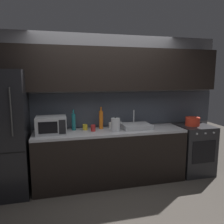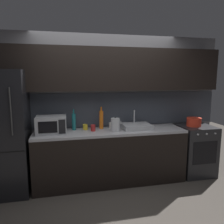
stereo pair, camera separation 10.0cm
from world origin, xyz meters
name	(u,v)px [view 2 (the right image)]	position (x,y,z in m)	size (l,w,h in m)	color
ground_plane	(125,212)	(0.00, 0.00, 0.00)	(10.00, 10.00, 0.00)	#3D3833
back_wall	(107,90)	(0.00, 1.20, 1.55)	(4.23, 0.44, 2.50)	slate
counter_run	(111,156)	(0.00, 0.90, 0.45)	(2.49, 0.60, 0.90)	black
refrigerator	(5,133)	(-1.63, 0.90, 0.94)	(0.68, 0.69, 1.88)	black
oven_range	(195,150)	(1.59, 0.90, 0.45)	(0.60, 0.62, 0.90)	#232326
microwave	(51,125)	(-0.95, 0.92, 1.04)	(0.46, 0.35, 0.27)	#A8AAAF
sink_basin	(136,126)	(0.46, 0.93, 0.94)	(0.48, 0.38, 0.30)	#ADAFB5
kettle	(115,125)	(0.06, 0.82, 1.01)	(0.18, 0.15, 0.24)	#B7BABF
wine_bottle_orange	(101,119)	(-0.13, 1.07, 1.06)	(0.07, 0.07, 0.37)	orange
wine_bottle_teal	(74,121)	(-0.59, 1.07, 1.04)	(0.07, 0.07, 0.35)	#19666B
mug_white	(111,125)	(0.05, 1.07, 0.95)	(0.08, 0.08, 0.09)	silver
mug_yellow	(85,127)	(-0.40, 1.04, 0.94)	(0.08, 0.08, 0.09)	gold
mug_red	(93,128)	(-0.29, 0.91, 0.95)	(0.08, 0.08, 0.11)	#A82323
cooking_pot	(194,122)	(1.53, 0.90, 0.98)	(0.26, 0.26, 0.15)	red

